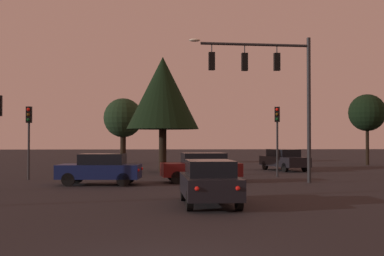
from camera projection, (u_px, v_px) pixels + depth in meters
The scene contains 11 objects.
ground_plane at pixel (163, 174), 33.89m from camera, with size 168.00×168.00×0.00m, color black.
traffic_signal_mast_arm at pixel (273, 79), 26.67m from camera, with size 6.29×0.71×7.46m.
traffic_light_corner_left at pixel (29, 128), 28.90m from camera, with size 0.30×0.35×4.04m.
traffic_light_median at pixel (277, 127), 31.10m from camera, with size 0.36×0.38×4.16m.
car_nearside_lane at pixel (209, 182), 17.58m from camera, with size 1.84×4.31×1.52m.
car_crossing_left at pixel (202, 167), 27.08m from camera, with size 4.26×2.23×1.52m.
car_crossing_right at pixel (100, 169), 25.51m from camera, with size 4.15×2.19×1.52m.
car_far_lane at pixel (284, 159), 37.22m from camera, with size 2.85×4.86×1.52m.
tree_behind_sign at pixel (163, 93), 35.96m from camera, with size 4.97×4.97×7.91m.
tree_left_far at pixel (123, 118), 48.09m from camera, with size 3.60×3.60×6.01m.
tree_center_horizon at pixel (367, 113), 45.36m from camera, with size 3.21×3.21×6.15m.
Camera 1 is at (-0.09, -9.50, 2.21)m, focal length 49.04 mm.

